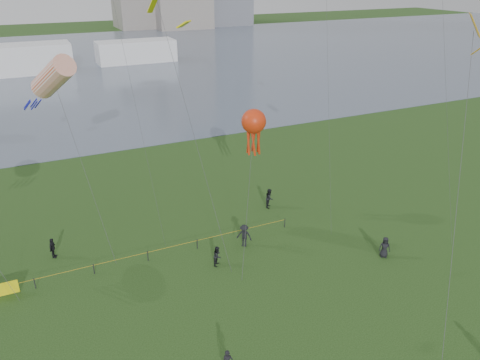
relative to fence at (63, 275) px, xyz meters
name	(u,v)px	position (x,y,z in m)	size (l,w,h in m)	color
lake	(75,65)	(11.34, 84.59, -0.53)	(400.00, 120.00, 0.08)	slate
pavilion_left	(16,60)	(-0.66, 79.59, 2.45)	(22.00, 8.00, 6.00)	white
pavilion_right	(136,51)	(25.34, 82.59, 1.95)	(18.00, 7.00, 5.00)	white
fence	(63,275)	(0.00, 0.00, 0.00)	(24.07, 0.07, 1.05)	black
spectator_a	(218,256)	(10.74, -2.74, 0.24)	(0.77, 0.60, 1.58)	black
spectator_b	(244,236)	(13.66, -1.22, 0.41)	(1.24, 0.71, 1.92)	black
spectator_c	(53,248)	(-0.34, 3.54, 0.27)	(0.97, 0.40, 1.65)	black
spectator_d	(385,247)	(22.79, -7.16, 0.30)	(0.83, 0.54, 1.70)	black
spectator_g	(269,198)	(18.72, 3.91, 0.36)	(0.89, 0.69, 1.83)	black
kite_windsock	(53,77)	(1.93, 7.51, 12.39)	(4.33, 9.38, 14.85)	#3F3F42
kite_octopus	(254,122)	(16.84, 3.63, 8.00)	(6.36, 9.98, 9.71)	#3F3F42
kite_delta	(474,42)	(23.69, -10.75, 15.95)	(8.41, 9.32, 18.03)	#3F3F42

